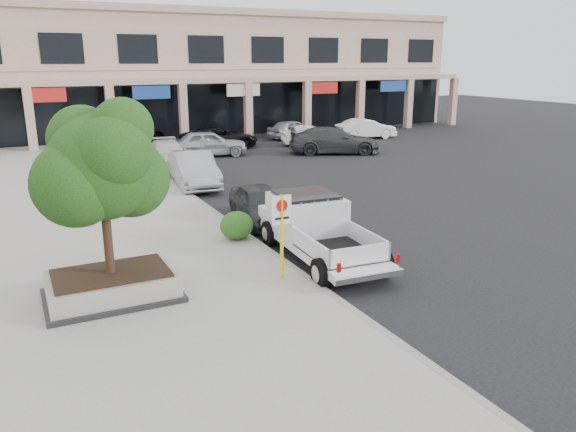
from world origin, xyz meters
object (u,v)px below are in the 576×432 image
object	(u,v)px
curb_car_d	(152,140)
lot_car_a	(209,143)
curb_car_c	(168,154)
planter_tree	(106,166)
lot_car_f	(366,129)
curb_car_a	(261,204)
lot_car_b	(312,136)
lot_car_e	(292,129)
no_parking_sign	(282,225)
curb_car_b	(194,169)
planter	(112,285)
lot_car_c	(334,140)
lot_car_d	(219,138)
pickup_truck	(321,230)

from	to	relation	value
curb_car_d	lot_car_a	world-z (taller)	lot_car_a
lot_car_a	curb_car_c	bearing A→B (deg)	136.67
planter_tree	lot_car_f	size ratio (longest dim) A/B	0.89
curb_car_a	planter_tree	bearing A→B (deg)	-135.90
curb_car_d	lot_car_b	xyz separation A→B (m)	(10.45, -2.53, -0.01)
lot_car_b	lot_car_e	size ratio (longest dim) A/B	0.99
lot_car_a	lot_car_f	distance (m)	13.39
no_parking_sign	curb_car_b	size ratio (longest dim) A/B	0.47
curb_car_a	curb_car_c	distance (m)	12.45
planter_tree	curb_car_a	bearing A→B (deg)	38.35
planter	lot_car_c	distance (m)	23.89
planter_tree	no_parking_sign	size ratio (longest dim) A/B	1.74
curb_car_d	lot_car_a	xyz separation A→B (m)	(2.66, -3.50, 0.11)
curb_car_a	curb_car_c	world-z (taller)	curb_car_c
planter_tree	curb_car_c	xyz separation A→B (m)	(5.85, 17.22, -2.71)
no_parking_sign	lot_car_b	distance (m)	24.87
planter_tree	lot_car_b	world-z (taller)	planter_tree
lot_car_d	lot_car_f	xyz separation A→B (m)	(11.55, -0.32, 0.02)
planter	lot_car_d	xyz separation A→B (m)	(10.81, 22.35, 0.24)
planter	lot_car_b	bearing A→B (deg)	50.63
planter_tree	pickup_truck	size ratio (longest dim) A/B	0.69
planter_tree	lot_car_f	bearing A→B (deg)	44.54
curb_car_b	lot_car_f	bearing A→B (deg)	38.36
lot_car_d	lot_car_b	bearing A→B (deg)	-101.91
lot_car_e	curb_car_d	bearing A→B (deg)	78.01
planter	lot_car_e	distance (m)	30.04
no_parking_sign	lot_car_f	distance (m)	29.04
lot_car_e	lot_car_f	xyz separation A→B (m)	(4.99, -2.47, 0.03)
planter	lot_car_a	world-z (taller)	lot_car_a
curb_car_a	lot_car_c	size ratio (longest dim) A/B	0.71
lot_car_c	curb_car_b	bearing A→B (deg)	139.28
planter	curb_car_d	xyz separation A→B (m)	(6.51, 23.21, 0.22)
lot_car_b	lot_car_d	world-z (taller)	lot_car_d
planter_tree	no_parking_sign	bearing A→B (deg)	-11.56
curb_car_c	curb_car_d	distance (m)	5.86
pickup_truck	lot_car_a	bearing A→B (deg)	84.64
lot_car_d	pickup_truck	bearing A→B (deg)	171.21
lot_car_d	lot_car_e	world-z (taller)	lot_car_d
lot_car_e	planter_tree	bearing A→B (deg)	125.96
no_parking_sign	lot_car_c	world-z (taller)	no_parking_sign
pickup_truck	lot_car_d	size ratio (longest dim) A/B	1.13
curb_car_b	lot_car_c	xyz separation A→B (m)	(10.86, 5.28, 0.02)
curb_car_c	lot_car_d	bearing A→B (deg)	51.46
pickup_truck	lot_car_c	world-z (taller)	pickup_truck
pickup_truck	lot_car_a	distance (m)	19.51
lot_car_a	pickup_truck	bearing A→B (deg)	-178.45
lot_car_d	lot_car_e	bearing A→B (deg)	-68.64
pickup_truck	lot_car_b	size ratio (longest dim) A/B	1.42
lot_car_b	lot_car_e	distance (m)	3.84
planter	lot_car_e	world-z (taller)	lot_car_e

